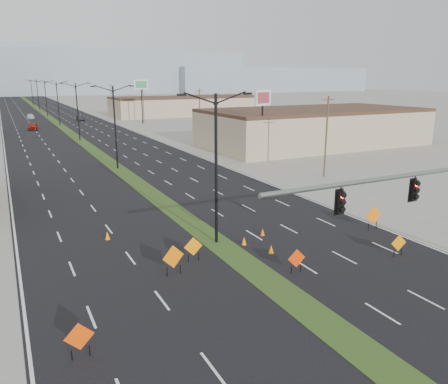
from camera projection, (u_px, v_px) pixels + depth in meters
name	position (u px, v px, depth m)	size (l,w,h in m)	color
ground	(333.00, 330.00, 19.58)	(600.00, 600.00, 0.00)	gray
road_surface	(58.00, 124.00, 105.82)	(25.00, 400.00, 0.02)	black
median_strip	(58.00, 124.00, 105.82)	(2.00, 400.00, 0.04)	#31491A
building_se_near	(313.00, 128.00, 72.56)	(36.00, 18.00, 5.50)	tan
building_se_far	(187.00, 107.00, 130.43)	(44.00, 16.00, 5.00)	tan
mesa_center	(82.00, 73.00, 292.24)	(220.00, 50.00, 28.00)	#8697A7
mesa_east	(267.00, 80.00, 346.12)	(160.00, 50.00, 18.00)	#8697A7
signal_mast	(437.00, 194.00, 23.83)	(16.30, 0.60, 8.00)	slate
streetlight_0	(216.00, 165.00, 28.55)	(5.15, 0.24, 10.02)	black
streetlight_1	(115.00, 125.00, 52.70)	(5.15, 0.24, 10.02)	black
streetlight_2	(77.00, 110.00, 76.84)	(5.15, 0.24, 10.02)	black
streetlight_3	(58.00, 102.00, 100.99)	(5.15, 0.24, 10.02)	black
streetlight_4	(46.00, 97.00, 125.14)	(5.15, 0.24, 10.02)	black
streetlight_5	(38.00, 94.00, 149.29)	(5.15, 0.24, 10.02)	black
streetlight_6	(32.00, 92.00, 173.44)	(5.15, 0.24, 10.02)	black
utility_pole_0	(326.00, 136.00, 48.70)	(1.60, 0.20, 9.00)	#4C3823
utility_pole_1	(200.00, 113.00, 78.88)	(1.60, 0.20, 9.00)	#4C3823
utility_pole_2	(143.00, 103.00, 109.07)	(1.60, 0.20, 9.00)	#4C3823
utility_pole_3	(111.00, 98.00, 139.25)	(1.60, 0.20, 9.00)	#4C3823
car_left	(33.00, 126.00, 94.06)	(1.81, 4.50, 1.53)	maroon
car_mid	(80.00, 118.00, 113.30)	(1.35, 3.88, 1.28)	black
car_far	(30.00, 117.00, 118.12)	(1.80, 4.43, 1.28)	silver
construction_sign_0	(79.00, 338.00, 17.36)	(1.19, 0.06, 1.59)	#F04205
construction_sign_1	(193.00, 247.00, 26.63)	(1.18, 0.12, 1.57)	orange
construction_sign_2	(173.00, 258.00, 24.69)	(1.36, 0.29, 1.83)	orange
construction_sign_3	(297.00, 259.00, 25.04)	(1.11, 0.15, 1.48)	#F83705
construction_sign_4	(399.00, 244.00, 27.41)	(1.07, 0.22, 1.44)	orange
construction_sign_5	(373.00, 216.00, 32.20)	(1.35, 0.14, 1.80)	#FD6905
cone_0	(271.00, 249.00, 27.99)	(0.34, 0.34, 0.57)	orange
cone_1	(263.00, 232.00, 31.16)	(0.33, 0.33, 0.55)	#E75F04
cone_2	(244.00, 241.00, 29.42)	(0.34, 0.34, 0.56)	orange
cone_3	(107.00, 236.00, 30.38)	(0.36, 0.36, 0.60)	orange
pole_sign_east_near	(263.00, 103.00, 58.00)	(3.00, 1.35, 9.37)	black
pole_sign_east_far	(141.00, 88.00, 104.37)	(3.42, 0.82, 10.45)	black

